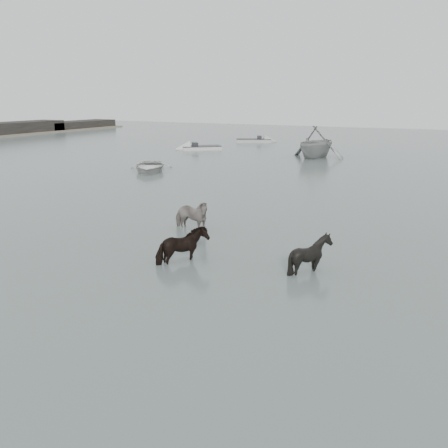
# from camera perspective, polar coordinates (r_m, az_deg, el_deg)

# --- Properties ---
(ground) EXTENTS (140.00, 140.00, 0.00)m
(ground) POSITION_cam_1_polar(r_m,az_deg,el_deg) (13.11, 1.17, -6.42)
(ground) COLOR #4A5853
(ground) RESTS_ON ground
(pony_pinto) EXTENTS (1.78, 0.91, 1.46)m
(pony_pinto) POSITION_cam_1_polar(r_m,az_deg,el_deg) (17.11, -4.35, 1.56)
(pony_pinto) COLOR black
(pony_pinto) RESTS_ON ground
(pony_dark) EXTENTS (1.38, 1.55, 1.41)m
(pony_dark) POSITION_cam_1_polar(r_m,az_deg,el_deg) (13.72, -5.39, -2.30)
(pony_dark) COLOR black
(pony_dark) RESTS_ON ground
(pony_black) EXTENTS (1.47, 1.37, 1.40)m
(pony_black) POSITION_cam_1_polar(r_m,az_deg,el_deg) (13.26, 11.26, -3.24)
(pony_black) COLOR black
(pony_black) RESTS_ON ground
(rowboat_lead) EXTENTS (4.77, 5.24, 0.89)m
(rowboat_lead) POSITION_cam_1_polar(r_m,az_deg,el_deg) (31.71, -9.74, 7.62)
(rowboat_lead) COLOR silver
(rowboat_lead) RESTS_ON ground
(rowboat_trail) EXTENTS (5.86, 6.41, 2.88)m
(rowboat_trail) POSITION_cam_1_polar(r_m,az_deg,el_deg) (39.29, 12.01, 10.58)
(rowboat_trail) COLOR #959896
(rowboat_trail) RESTS_ON ground
(skiff_outer) EXTENTS (5.17, 4.66, 0.75)m
(skiff_outer) POSITION_cam_1_polar(r_m,az_deg,el_deg) (44.54, -2.98, 10.15)
(skiff_outer) COLOR silver
(skiff_outer) RESTS_ON ground
(skiff_far) EXTENTS (5.76, 3.76, 0.75)m
(skiff_far) POSITION_cam_1_polar(r_m,az_deg,el_deg) (52.34, 3.89, 11.03)
(skiff_far) COLOR #B0B2AF
(skiff_far) RESTS_ON ground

